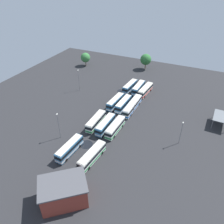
{
  "coord_description": "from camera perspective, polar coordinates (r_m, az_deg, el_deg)",
  "views": [
    {
      "loc": [
        -60.3,
        -26.93,
        46.83
      ],
      "look_at": [
        0.8,
        1.65,
        1.49
      ],
      "focal_mm": 35.4,
      "sensor_mm": 36.0,
      "label": 1
    }
  ],
  "objects": [
    {
      "name": "ground_plane",
      "position": [
        80.96,
        0.82,
        -1.44
      ],
      "size": [
        122.21,
        122.21,
        0.0
      ],
      "primitive_type": "plane",
      "color": "#28282B"
    },
    {
      "name": "bus_row0_slot0",
      "position": [
        63.79,
        -5.16,
        -11.16
      ],
      "size": [
        11.08,
        3.47,
        3.43
      ],
      "color": "silver",
      "rests_on": "ground_plane"
    },
    {
      "name": "bus_row0_slot2",
      "position": [
        66.86,
        -10.91,
        -9.19
      ],
      "size": [
        10.74,
        3.11,
        3.43
      ],
      "color": "teal",
      "rests_on": "ground_plane"
    },
    {
      "name": "bus_row1_slot0",
      "position": [
        73.35,
        0.85,
        -3.96
      ],
      "size": [
        10.58,
        2.87,
        3.43
      ],
      "color": "silver",
      "rests_on": "ground_plane"
    },
    {
      "name": "bus_row1_slot1",
      "position": [
        74.56,
        -1.68,
        -3.25
      ],
      "size": [
        10.55,
        2.67,
        3.43
      ],
      "color": "teal",
      "rests_on": "ground_plane"
    },
    {
      "name": "bus_row1_slot2",
      "position": [
        76.27,
        -4.2,
        -2.37
      ],
      "size": [
        10.63,
        2.63,
        3.43
      ],
      "color": "silver",
      "rests_on": "ground_plane"
    },
    {
      "name": "bus_row2_slot0",
      "position": [
        84.55,
        5.27,
        1.58
      ],
      "size": [
        14.12,
        2.7,
        3.43
      ],
      "color": "silver",
      "rests_on": "ground_plane"
    },
    {
      "name": "bus_row2_slot1",
      "position": [
        85.58,
        2.96,
        2.12
      ],
      "size": [
        10.65,
        2.86,
        3.43
      ],
      "color": "teal",
      "rests_on": "ground_plane"
    },
    {
      "name": "bus_row2_slot2",
      "position": [
        86.79,
        0.87,
        2.66
      ],
      "size": [
        10.82,
        3.2,
        3.43
      ],
      "color": "teal",
      "rests_on": "ground_plane"
    },
    {
      "name": "bus_row3_slot0",
      "position": [
        96.25,
        8.62,
        5.61
      ],
      "size": [
        10.93,
        3.46,
        3.43
      ],
      "color": "silver",
      "rests_on": "ground_plane"
    },
    {
      "name": "bus_row3_slot1",
      "position": [
        97.72,
        6.85,
        6.22
      ],
      "size": [
        10.49,
        2.65,
        3.43
      ],
      "color": "teal",
      "rests_on": "ground_plane"
    },
    {
      "name": "bus_row3_slot2",
      "position": [
        98.49,
        4.67,
        6.59
      ],
      "size": [
        10.63,
        3.31,
        3.43
      ],
      "color": "teal",
      "rests_on": "ground_plane"
    },
    {
      "name": "depot_building",
      "position": [
        55.44,
        -12.4,
        -19.46
      ],
      "size": [
        12.87,
        13.24,
        6.02
      ],
      "color": "maroon",
      "rests_on": "ground_plane"
    },
    {
      "name": "maintenance_shelter",
      "position": [
        84.36,
        26.52,
        -1.09
      ],
      "size": [
        8.05,
        5.6,
        3.61
      ],
      "color": "slate",
      "rests_on": "ground_plane"
    },
    {
      "name": "lamp_post_far_corner",
      "position": [
        70.36,
        17.4,
        -4.96
      ],
      "size": [
        0.56,
        0.28,
        8.11
      ],
      "color": "slate",
      "rests_on": "ground_plane"
    },
    {
      "name": "lamp_post_by_building",
      "position": [
        97.87,
        -8.58,
        8.32
      ],
      "size": [
        0.56,
        0.28,
        9.51
      ],
      "color": "slate",
      "rests_on": "ground_plane"
    },
    {
      "name": "lamp_post_near_entrance",
      "position": [
        70.97,
        -13.6,
        -3.28
      ],
      "size": [
        0.56,
        0.28,
        9.26
      ],
      "color": "slate",
      "rests_on": "ground_plane"
    },
    {
      "name": "tree_northwest",
      "position": [
        124.44,
        -6.87,
        13.78
      ],
      "size": [
        5.1,
        5.1,
        7.06
      ],
      "color": "brown",
      "rests_on": "ground_plane"
    },
    {
      "name": "tree_north_edge",
      "position": [
        120.15,
        8.72,
        13.26
      ],
      "size": [
        5.73,
        5.73,
        8.1
      ],
      "color": "brown",
      "rests_on": "ground_plane"
    },
    {
      "name": "puddle_near_shelter",
      "position": [
        70.03,
        -6.65,
        -8.34
      ],
      "size": [
        4.17,
        4.17,
        0.01
      ],
      "primitive_type": "cylinder",
      "color": "black",
      "rests_on": "ground_plane"
    },
    {
      "name": "puddle_centre_drain",
      "position": [
        98.27,
        2.29,
        5.42
      ],
      "size": [
        3.3,
        3.3,
        0.01
      ],
      "primitive_type": "cylinder",
      "color": "black",
      "rests_on": "ground_plane"
    }
  ]
}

